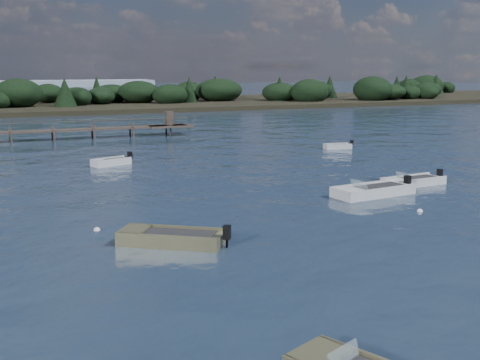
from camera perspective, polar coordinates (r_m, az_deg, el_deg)
name	(u,v)px	position (r m, az deg, el deg)	size (l,w,h in m)	color
ground	(114,127)	(80.70, -11.90, 4.97)	(400.00, 400.00, 0.00)	#182538
dinghy_mid_grey	(171,240)	(26.90, -6.55, -5.71)	(4.75, 4.05, 1.26)	#646143
tender_far_white	(111,163)	(48.92, -12.12, 1.56)	(3.50, 2.15, 1.18)	silver
dinghy_mid_white_a	(373,193)	(37.56, 12.48, -1.18)	(5.69, 2.53, 1.31)	silver
dinghy_mid_white_b	(413,183)	(41.50, 16.10, -0.25)	(4.78, 2.03, 1.17)	silver
tender_far_grey_b	(338,147)	(58.32, 9.24, 3.08)	(2.97, 1.36, 1.00)	silver
buoy_b	(420,212)	(34.05, 16.68, -2.89)	(0.32, 0.32, 0.32)	white
buoy_c	(97,230)	(29.76, -13.42, -4.67)	(0.32, 0.32, 0.32)	white
far_headland	(194,95)	(125.73, -4.40, 8.04)	(190.00, 40.00, 5.80)	black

